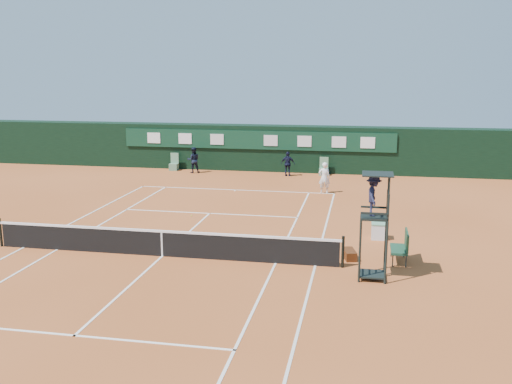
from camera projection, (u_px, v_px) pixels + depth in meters
ground at (162, 256)px, 20.44m from camera, size 90.00×90.00×0.00m
court_lines at (162, 256)px, 20.44m from camera, size 11.05×23.85×0.01m
tennis_net at (162, 243)px, 20.34m from camera, size 12.90×0.10×1.10m
back_wall at (258, 147)px, 38.14m from camera, size 40.00×1.65×3.00m
linesman_chair_left at (174, 166)px, 38.18m from camera, size 0.55×0.50×1.15m
linesman_chair_right at (324, 170)px, 36.36m from camera, size 0.55×0.50×1.15m
umpire_chair at (374, 204)px, 17.74m from camera, size 0.96×0.95×3.42m
player_bench at (402, 245)px, 19.71m from camera, size 0.55×1.20×1.10m
tennis_bag at (349, 254)px, 20.16m from camera, size 0.56×0.91×0.32m
cooler at (379, 231)px, 22.50m from camera, size 0.57×0.57×0.65m
tennis_ball at (191, 216)px, 26.07m from camera, size 0.06×0.06×0.06m
player at (324, 178)px, 30.83m from camera, size 0.66×0.47×1.71m
ball_kid_left at (193, 160)px, 37.12m from camera, size 0.98×0.87×1.68m
ball_kid_right at (288, 164)px, 35.98m from camera, size 0.95×0.48×1.55m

